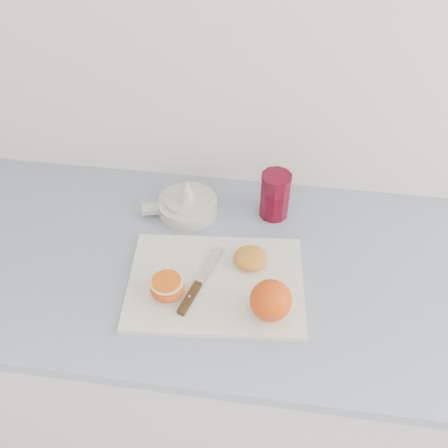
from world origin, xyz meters
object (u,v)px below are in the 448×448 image
Objects in this scene: cutting_board at (216,283)px; half_orange at (167,287)px; counter at (234,362)px; red_tumbler at (275,197)px; citrus_juicer at (187,204)px.

half_orange is (-0.10, -0.05, 0.03)m from cutting_board.
half_orange reaches higher than counter.
counter is 0.46m from cutting_board.
red_tumbler reaches higher than cutting_board.
counter is 6.17× the size of cutting_board.
half_orange reaches higher than cutting_board.
cutting_board is at bearing -64.41° from citrus_juicer.
red_tumbler is at bearing 54.95° from half_orange.
red_tumbler is (0.21, 0.30, 0.02)m from half_orange.
half_orange is at bearing -125.05° from red_tumbler.
half_orange is 0.38× the size of citrus_juicer.
half_orange is 0.36m from red_tumbler.
counter is 0.54m from red_tumbler.
cutting_board is (-0.04, -0.07, 0.45)m from counter.
red_tumbler is at bearing 68.07° from counter.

